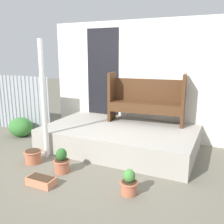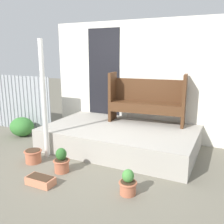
% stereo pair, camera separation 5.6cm
% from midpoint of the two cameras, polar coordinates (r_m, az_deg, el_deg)
% --- Properties ---
extents(ground_plane, '(24.00, 24.00, 0.00)m').
position_cam_midpoint_polar(ground_plane, '(4.51, -4.70, -11.55)').
color(ground_plane, '#706B5B').
extents(porch_slab, '(2.98, 1.77, 0.44)m').
position_cam_midpoint_polar(porch_slab, '(5.08, 2.14, -5.91)').
color(porch_slab, '#A8A399').
rests_on(porch_slab, ground_plane).
extents(house_wall, '(4.18, 0.08, 2.60)m').
position_cam_midpoint_polar(house_wall, '(5.70, 5.61, 7.33)').
color(house_wall, white).
rests_on(house_wall, ground_plane).
extents(fence_corrugated, '(2.32, 0.05, 1.36)m').
position_cam_midpoint_polar(fence_corrugated, '(6.76, -21.39, 2.06)').
color(fence_corrugated, '#9EA3A8').
rests_on(fence_corrugated, ground_plane).
extents(support_post, '(0.08, 0.08, 2.14)m').
position_cam_midpoint_polar(support_post, '(4.62, -14.98, 2.56)').
color(support_post, white).
rests_on(support_post, ground_plane).
extents(bench, '(1.61, 0.56, 1.05)m').
position_cam_midpoint_polar(bench, '(5.30, 8.28, 3.14)').
color(bench, '#4C2D19').
rests_on(bench, porch_slab).
extents(flower_pot_left, '(0.31, 0.31, 0.23)m').
position_cam_midpoint_polar(flower_pot_left, '(4.68, -17.24, -9.50)').
color(flower_pot_left, '#B76647').
rests_on(flower_pot_left, ground_plane).
extents(flower_pot_middle, '(0.27, 0.27, 0.41)m').
position_cam_midpoint_polar(flower_pot_middle, '(4.20, -11.09, -11.05)').
color(flower_pot_middle, '#B76647').
rests_on(flower_pot_middle, ground_plane).
extents(flower_pot_right, '(0.26, 0.26, 0.36)m').
position_cam_midpoint_polar(flower_pot_right, '(3.55, 4.13, -15.98)').
color(flower_pot_right, '#B76647').
rests_on(flower_pot_right, ground_plane).
extents(planter_box_rect, '(0.42, 0.21, 0.13)m').
position_cam_midpoint_polar(planter_box_rect, '(3.95, -15.63, -14.86)').
color(planter_box_rect, tan).
rests_on(planter_box_rect, ground_plane).
extents(shrub_by_fence, '(0.57, 0.51, 0.44)m').
position_cam_midpoint_polar(shrub_by_fence, '(6.18, -19.64, -3.18)').
color(shrub_by_fence, '#387A33').
rests_on(shrub_by_fence, ground_plane).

